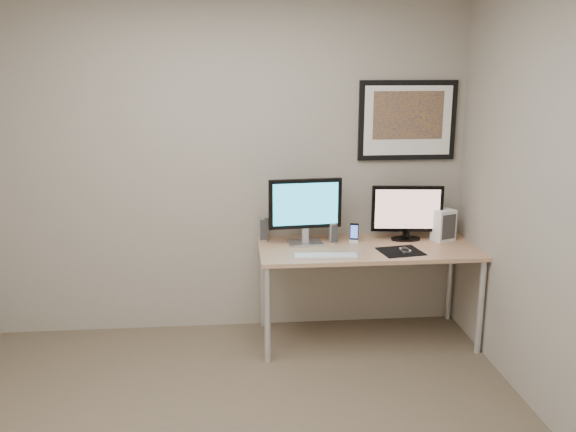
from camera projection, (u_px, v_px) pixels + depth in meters
name	position (u px, v px, depth m)	size (l,w,h in m)	color
room	(228.00, 138.00, 3.30)	(3.60, 3.60, 3.60)	white
desk	(368.00, 255.00, 4.49)	(1.60, 0.70, 0.73)	#A16C4E
framed_art	(407.00, 120.00, 4.62)	(0.75, 0.04, 0.60)	black
monitor_large	(305.00, 208.00, 4.47)	(0.54, 0.20, 0.49)	#BDBCC2
monitor_tv	(407.00, 211.00, 4.60)	(0.54, 0.15, 0.42)	black
speaker_left	(264.00, 229.00, 4.61)	(0.07, 0.07, 0.19)	#BDBCC2
speaker_right	(333.00, 233.00, 4.55)	(0.06, 0.06, 0.16)	#BDBCC2
phone_dock	(354.00, 232.00, 4.59)	(0.07, 0.07, 0.14)	black
keyboard	(326.00, 256.00, 4.24)	(0.45, 0.12, 0.02)	silver
mousepad	(400.00, 251.00, 4.36)	(0.29, 0.26, 0.00)	black
mouse	(405.00, 249.00, 4.34)	(0.05, 0.09, 0.03)	black
fan_unit	(443.00, 225.00, 4.61)	(0.16, 0.11, 0.24)	white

